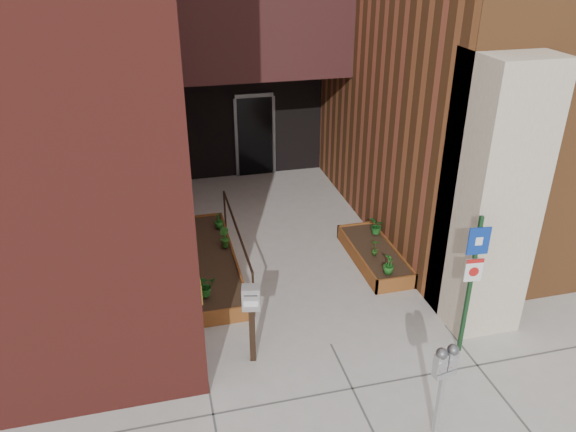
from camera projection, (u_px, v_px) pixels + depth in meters
ground at (331, 344)px, 8.90m from camera, size 80.00×80.00×0.00m
planter_left at (212, 263)px, 10.85m from camera, size 0.90×3.60×0.30m
planter_right at (374, 255)px, 11.09m from camera, size 0.80×2.20×0.30m
handrail at (237, 233)px, 10.64m from camera, size 0.04×3.34×0.90m
parking_meter at (445, 368)px, 6.84m from camera, size 0.33×0.17×1.42m
sign_post at (473, 272)px, 8.12m from camera, size 0.32×0.09×2.35m
payment_dropbox at (251, 308)px, 8.16m from camera, size 0.30×0.25×1.33m
shrub_left_a at (205, 286)px, 9.51m from camera, size 0.40×0.40×0.38m
shrub_left_b at (224, 237)px, 11.00m from camera, size 0.30×0.30×0.40m
shrub_left_c at (219, 220)px, 11.71m from camera, size 0.27×0.27×0.35m
shrub_left_d at (188, 213)px, 12.02m from camera, size 0.24×0.24×0.33m
shrub_right_a at (389, 264)px, 10.13m from camera, size 0.25×0.25×0.37m
shrub_right_b at (375, 247)px, 10.70m from camera, size 0.24×0.24×0.35m
shrub_right_c at (377, 226)px, 11.47m from camera, size 0.41×0.41×0.35m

